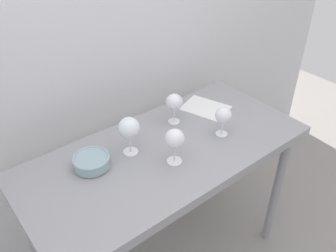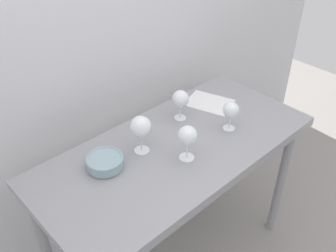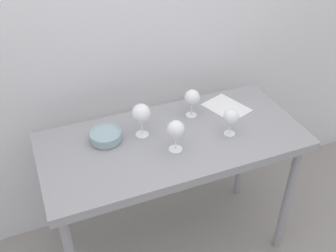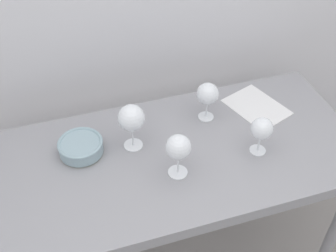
# 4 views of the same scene
# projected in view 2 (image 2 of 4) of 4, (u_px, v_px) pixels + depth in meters

# --- Properties ---
(back_wall) EXTENTS (3.80, 0.04, 2.60)m
(back_wall) POSITION_uv_depth(u_px,v_px,m) (108.00, 37.00, 1.87)
(back_wall) COLOR silver
(back_wall) RESTS_ON ground_plane
(steel_counter) EXTENTS (1.40, 0.65, 0.90)m
(steel_counter) POSITION_uv_depth(u_px,v_px,m) (176.00, 163.00, 1.87)
(steel_counter) COLOR gray
(steel_counter) RESTS_ON ground_plane
(wine_glass_far_right) EXTENTS (0.09, 0.09, 0.16)m
(wine_glass_far_right) POSITION_uv_depth(u_px,v_px,m) (181.00, 99.00, 1.93)
(wine_glass_far_right) COLOR white
(wine_glass_far_right) RESTS_ON steel_counter
(wine_glass_near_center) EXTENTS (0.09, 0.09, 0.17)m
(wine_glass_near_center) POSITION_uv_depth(u_px,v_px,m) (187.00, 136.00, 1.67)
(wine_glass_near_center) COLOR white
(wine_glass_near_center) RESTS_ON steel_counter
(wine_glass_near_right) EXTENTS (0.08, 0.08, 0.15)m
(wine_glass_near_right) POSITION_uv_depth(u_px,v_px,m) (231.00, 111.00, 1.86)
(wine_glass_near_right) COLOR white
(wine_glass_near_right) RESTS_ON steel_counter
(wine_glass_far_left) EXTENTS (0.10, 0.10, 0.19)m
(wine_glass_far_left) POSITION_uv_depth(u_px,v_px,m) (141.00, 127.00, 1.70)
(wine_glass_far_left) COLOR white
(wine_glass_far_left) RESTS_ON steel_counter
(tasting_sheet_upper) EXTENTS (0.26, 0.29, 0.00)m
(tasting_sheet_upper) POSITION_uv_depth(u_px,v_px,m) (209.00, 103.00, 2.12)
(tasting_sheet_upper) COLOR white
(tasting_sheet_upper) RESTS_ON steel_counter
(tasting_bowl) EXTENTS (0.17, 0.17, 0.06)m
(tasting_bowl) POSITION_uv_depth(u_px,v_px,m) (105.00, 162.00, 1.67)
(tasting_bowl) COLOR #DBCC66
(tasting_bowl) RESTS_ON steel_counter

